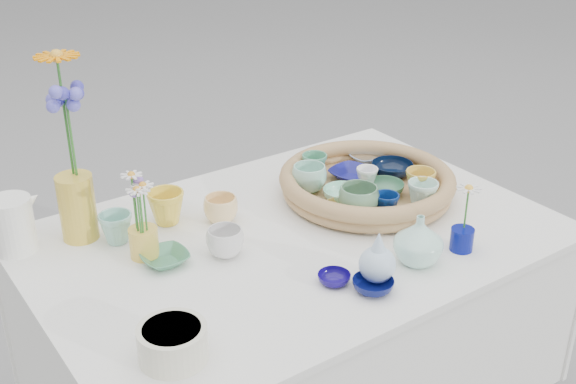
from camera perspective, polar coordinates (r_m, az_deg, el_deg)
wicker_tray at (r=1.95m, az=6.24°, el=0.65°), size 0.47×0.47×0.08m
tray_ceramic_0 at (r=2.02m, az=5.03°, el=1.40°), size 0.14×0.14×0.03m
tray_ceramic_1 at (r=2.05m, az=8.23°, el=1.78°), size 0.15×0.15×0.04m
tray_ceramic_2 at (r=1.94m, az=10.39°, el=0.67°), size 0.10×0.10×0.07m
tray_ceramic_3 at (r=1.94m, az=7.64°, el=0.26°), size 0.11×0.11×0.03m
tray_ceramic_4 at (r=1.82m, az=5.59°, el=-0.73°), size 0.13×0.13×0.08m
tray_ceramic_5 at (r=1.90m, az=4.36°, el=-0.21°), size 0.13×0.13×0.03m
tray_ceramic_6 at (r=1.94m, az=1.69°, el=1.09°), size 0.12×0.12×0.07m
tray_ceramic_7 at (r=1.97m, az=6.26°, el=1.16°), size 0.07×0.07×0.06m
tray_ceramic_8 at (r=2.14m, az=6.18°, el=2.76°), size 0.10×0.10×0.02m
tray_ceramic_9 at (r=1.83m, az=7.77°, el=-1.00°), size 0.07×0.07×0.06m
tray_ceramic_10 at (r=1.82m, az=4.39°, el=-1.46°), size 0.13×0.13×0.03m
tray_ceramic_11 at (r=1.88m, az=10.57°, el=-0.24°), size 0.10×0.10×0.07m
tray_ceramic_12 at (r=2.02m, az=2.10°, el=2.11°), size 0.09×0.09×0.07m
loose_ceramic_0 at (r=1.83m, az=-9.59°, el=-1.20°), size 0.12×0.12×0.09m
loose_ceramic_1 at (r=1.83m, az=-5.33°, el=-1.38°), size 0.11×0.11×0.07m
loose_ceramic_2 at (r=1.68m, az=-9.70°, el=-5.20°), size 0.11×0.11×0.03m
loose_ceramic_3 at (r=1.68m, az=-4.99°, el=-3.98°), size 0.10×0.10×0.07m
loose_ceramic_4 at (r=1.59m, az=3.66°, el=-6.85°), size 0.08×0.08×0.02m
loose_ceramic_5 at (r=1.78m, az=-13.42°, el=-2.79°), size 0.08×0.08×0.07m
loose_ceramic_6 at (r=1.57m, az=6.73°, el=-7.35°), size 0.09×0.09×0.03m
fluted_bowl at (r=1.38m, az=-9.10°, el=-11.70°), size 0.15×0.15×0.07m
bud_vase_paleblue at (r=1.58m, az=7.11°, el=-5.04°), size 0.10×0.10×0.13m
bud_vase_seafoam at (r=1.66m, az=10.29°, el=-3.73°), size 0.15×0.15×0.12m
bud_vase_cobalt at (r=1.75m, az=13.57°, el=-3.65°), size 0.06×0.06×0.06m
single_daisy at (r=1.72m, az=13.92°, el=-1.25°), size 0.07×0.07×0.12m
tall_vase_yellow at (r=1.80m, az=-16.30°, el=-1.17°), size 0.11×0.11×0.16m
gerbera at (r=1.72m, az=-17.18°, el=5.68°), size 0.12×0.12×0.30m
hydrangea at (r=1.73m, az=-16.75°, el=4.17°), size 0.10×0.10×0.27m
white_pitcher at (r=1.80m, az=-20.94°, el=-2.45°), size 0.14×0.10×0.13m
daisy_cup at (r=1.70m, az=-11.31°, el=-3.93°), size 0.09×0.09×0.07m
daisy_posy at (r=1.65m, az=-11.37°, el=-0.59°), size 0.08×0.08×0.15m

